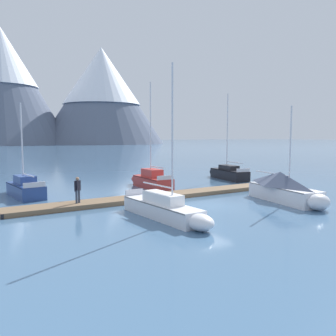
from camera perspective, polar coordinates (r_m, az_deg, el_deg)
The scene contains 10 objects.
ground_plane at distance 23.30m, azimuth 6.88°, elevation -6.12°, with size 700.00×700.00×0.00m, color #426689.
mountain_central_massif at distance 210.71m, azimuth -25.83°, elevation 12.71°, with size 70.40×70.40×63.24m.
mountain_shoulder_ridge at distance 212.39m, azimuth -10.85°, elevation 12.16°, with size 72.63×72.63×56.17m.
dock at distance 26.60m, azimuth 2.00°, elevation -4.34°, with size 25.27×3.95×0.30m.
sailboat_nearest_berth at distance 28.70m, azimuth -22.71°, elevation -3.04°, with size 2.59×6.02×7.08m.
sailboat_second_berth at distance 19.24m, azimuth -0.33°, elevation -6.76°, with size 2.24×7.40×8.41m.
sailboat_mid_dock_port at distance 31.13m, azimuth -3.03°, elevation -1.98°, with size 1.92×6.10×9.29m.
sailboat_mid_dock_starboard at distance 25.52m, azimuth 18.69°, elevation -3.14°, with size 2.49×7.05×6.63m.
sailboat_far_berth at distance 37.66m, azimuth 9.73°, elevation -0.80°, with size 2.22×6.35×9.04m.
person_on_dock at distance 22.92m, azimuth -14.68°, elevation -3.25°, with size 0.48×0.41×1.69m.
Camera 1 is at (-12.95, -18.81, 4.61)m, focal length 36.97 mm.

